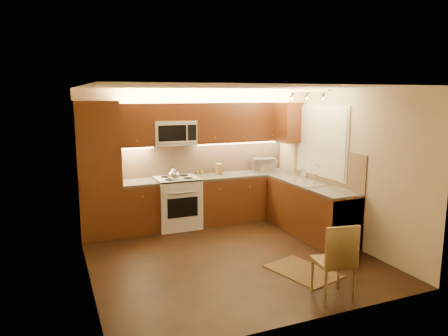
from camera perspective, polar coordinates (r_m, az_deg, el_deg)
name	(u,v)px	position (r m, az deg, el deg)	size (l,w,h in m)	color
floor	(229,256)	(6.45, 0.67, -11.89)	(4.00, 4.00, 0.01)	black
ceiling	(229,87)	(5.99, 0.72, 10.91)	(4.00, 4.00, 0.01)	beige
wall_back	(187,156)	(7.95, -5.03, 1.60)	(4.00, 0.01, 2.50)	#C1AE8D
wall_front	(307,209)	(4.38, 11.16, -5.47)	(4.00, 0.01, 2.50)	#C1AE8D
wall_left	(85,186)	(5.63, -18.37, -2.35)	(0.01, 4.00, 2.50)	#C1AE8D
wall_right	(342,166)	(7.12, 15.64, 0.29)	(0.01, 4.00, 2.50)	#C1AE8D
pantry	(98,170)	(7.34, -16.65, -0.27)	(0.70, 0.60, 2.30)	#441B0E
base_cab_back_left	(139,208)	(7.59, -11.41, -5.29)	(0.62, 0.60, 0.86)	#441B0E
counter_back_left	(138,183)	(7.49, -11.53, -1.97)	(0.62, 0.60, 0.04)	#33312F
base_cab_back_right	(243,197)	(8.21, 2.65, -3.94)	(1.92, 0.60, 0.86)	#441B0E
counter_back_right	(244,174)	(8.11, 2.67, -0.86)	(1.92, 0.60, 0.04)	#33312F
base_cab_right	(310,210)	(7.43, 11.60, -5.62)	(0.60, 2.00, 0.86)	#441B0E
counter_right	(311,185)	(7.33, 11.73, -2.23)	(0.60, 2.00, 0.04)	#33312F
dishwasher	(336,221)	(6.89, 14.89, -7.00)	(0.58, 0.60, 0.84)	silver
backsplash_back	(205,158)	(8.06, -2.63, 1.38)	(3.30, 0.02, 0.60)	tan
backsplash_right	(326,165)	(7.43, 13.66, 0.38)	(0.02, 2.00, 0.60)	tan
upper_cab_back_left	(135,125)	(7.47, -11.98, 5.71)	(0.62, 0.35, 0.75)	#441B0E
upper_cab_back_right	(241,122)	(8.10, 2.35, 6.23)	(1.92, 0.35, 0.75)	#441B0E
upper_cab_bridge	(173,112)	(7.62, -6.90, 7.59)	(0.76, 0.35, 0.31)	#441B0E
upper_cab_right_corner	(288,122)	(8.09, 8.71, 6.12)	(0.35, 0.50, 0.75)	#441B0E
stove	(177,203)	(7.72, -6.34, -4.67)	(0.76, 0.65, 0.92)	silver
microwave	(174,133)	(7.63, -6.81, 4.77)	(0.76, 0.38, 0.44)	silver
window_frame	(322,141)	(7.50, 13.08, 3.57)	(0.03, 1.44, 1.24)	silver
window_blinds	(321,141)	(7.49, 12.95, 3.57)	(0.02, 1.36, 1.16)	silver
sink	(306,178)	(7.43, 11.10, -1.29)	(0.52, 0.86, 0.15)	silver
faucet	(315,173)	(7.52, 12.26, -0.62)	(0.20, 0.04, 0.30)	silver
track_light_bar	(307,91)	(7.08, 11.16, 10.25)	(0.04, 1.20, 0.03)	silver
kettle	(174,174)	(7.37, -6.84, -0.76)	(0.20, 0.20, 0.24)	silver
toaster_oven	(263,165)	(8.32, 5.32, 0.45)	(0.44, 0.33, 0.27)	silver
knife_block	(219,169)	(7.96, -0.64, -0.15)	(0.09, 0.15, 0.21)	olive
spice_jar_a	(198,172)	(8.00, -3.53, -0.52)	(0.05, 0.05, 0.10)	silver
spice_jar_b	(203,171)	(8.03, -2.90, -0.47)	(0.04, 0.04, 0.10)	brown
spice_jar_c	(216,170)	(8.13, -1.09, -0.32)	(0.05, 0.05, 0.10)	silver
spice_jar_d	(201,171)	(8.02, -3.10, -0.47)	(0.05, 0.05, 0.10)	#AD7E34
soap_bottle	(304,171)	(7.92, 10.78, -0.46)	(0.08, 0.09, 0.19)	silver
rug	(303,271)	(6.03, 10.60, -13.59)	(0.63, 0.95, 0.01)	black
dining_chair	(333,260)	(5.25, 14.61, -11.96)	(0.41, 0.41, 0.94)	olive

